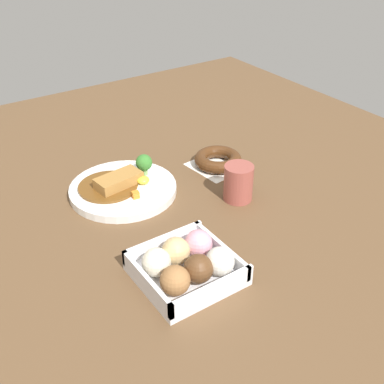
{
  "coord_description": "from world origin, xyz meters",
  "views": [
    {
      "loc": [
        0.43,
        0.73,
        0.59
      ],
      "look_at": [
        -0.06,
        0.01,
        0.03
      ],
      "focal_mm": 45.08,
      "sensor_mm": 36.0,
      "label": 1
    }
  ],
  "objects_px": {
    "coffee_mug": "(238,183)",
    "curry_plate": "(123,187)",
    "donut_box": "(187,265)",
    "chocolate_ring_donut": "(218,160)"
  },
  "relations": [
    {
      "from": "donut_box",
      "to": "chocolate_ring_donut",
      "type": "relative_size",
      "value": 1.25
    },
    {
      "from": "curry_plate",
      "to": "coffee_mug",
      "type": "relative_size",
      "value": 2.93
    },
    {
      "from": "curry_plate",
      "to": "chocolate_ring_donut",
      "type": "xyz_separation_m",
      "value": [
        -0.25,
        0.02,
        0.0
      ]
    },
    {
      "from": "donut_box",
      "to": "chocolate_ring_donut",
      "type": "xyz_separation_m",
      "value": [
        -0.29,
        -0.29,
        -0.01
      ]
    },
    {
      "from": "donut_box",
      "to": "chocolate_ring_donut",
      "type": "bearing_deg",
      "value": -134.33
    },
    {
      "from": "curry_plate",
      "to": "donut_box",
      "type": "relative_size",
      "value": 1.43
    },
    {
      "from": "donut_box",
      "to": "coffee_mug",
      "type": "bearing_deg",
      "value": -147.39
    },
    {
      "from": "curry_plate",
      "to": "coffee_mug",
      "type": "height_order",
      "value": "coffee_mug"
    },
    {
      "from": "coffee_mug",
      "to": "curry_plate",
      "type": "bearing_deg",
      "value": -39.54
    },
    {
      "from": "curry_plate",
      "to": "chocolate_ring_donut",
      "type": "distance_m",
      "value": 0.25
    }
  ]
}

